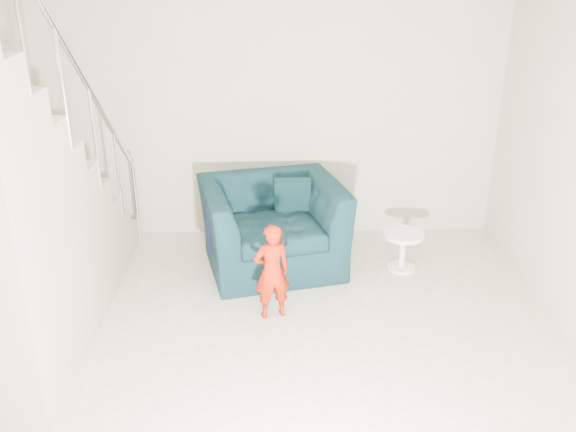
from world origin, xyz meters
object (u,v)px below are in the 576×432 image
object	(u,v)px
toddler	(272,272)
side_table	(403,245)
armchair	(272,225)
staircase	(14,239)

from	to	relation	value
toddler	side_table	xyz separation A→B (m)	(1.33, 0.86, -0.17)
armchair	toddler	distance (m)	0.99
armchair	staircase	size ratio (longest dim) A/B	0.38
armchair	toddler	xyz separation A→B (m)	(0.00, -0.99, -0.00)
toddler	staircase	world-z (taller)	staircase
armchair	staircase	world-z (taller)	staircase
armchair	toddler	world-z (taller)	same
toddler	side_table	distance (m)	1.59
side_table	armchair	bearing A→B (deg)	174.50
side_table	staircase	distance (m)	3.61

